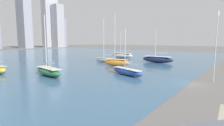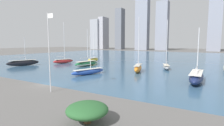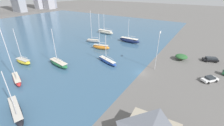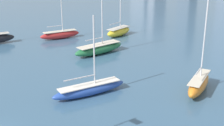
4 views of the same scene
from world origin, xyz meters
The scene contains 15 objects.
ground_plane centered at (0.00, 0.00, 0.00)m, with size 500.00×500.00×0.00m, color #605E5B.
harbor_water centered at (0.00, 70.00, 0.00)m, with size 180.00×140.00×0.00m.
flag_pole centered at (4.73, -2.86, 6.82)m, with size 1.24×0.14×12.65m.
yard_shrub centered at (16.84, -8.71, 1.35)m, with size 4.25×4.25×2.09m.
sailboat_red centered at (-23.53, 27.54, 0.99)m, with size 4.34×8.37×15.87m.
sailboat_gray centered at (15.27, 31.60, 0.92)m, with size 3.91×6.99×14.84m.
sailboat_green centered at (-10.56, 25.59, 0.94)m, with size 3.81×10.12×12.64m.
sailboat_blue centered at (0.19, 12.87, 0.79)m, with size 4.72×9.77×9.83m.
sailboat_cream centered at (31.22, 35.37, 1.12)m, with size 2.97×10.93×11.28m.
sailboat_black centered at (-30.19, 15.06, 1.06)m, with size 5.12×10.69×10.10m.
sailboat_orange centered at (9.74, 22.64, 1.15)m, with size 3.56×7.95×14.90m.
sailboat_navy centered at (24.69, 16.47, 1.13)m, with size 2.66×10.77×10.98m.
sailboat_yellow centered at (-16.16, 37.27, 0.99)m, with size 2.59×7.13×12.33m.
parked_sedan_white centered at (6.06, -18.27, 0.79)m, with size 4.84×4.50×1.51m.
parked_wagon_black centered at (21.31, -17.95, 0.87)m, with size 3.86×5.40×1.59m.
Camera 3 is at (-39.11, -14.20, 23.73)m, focal length 24.00 mm.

